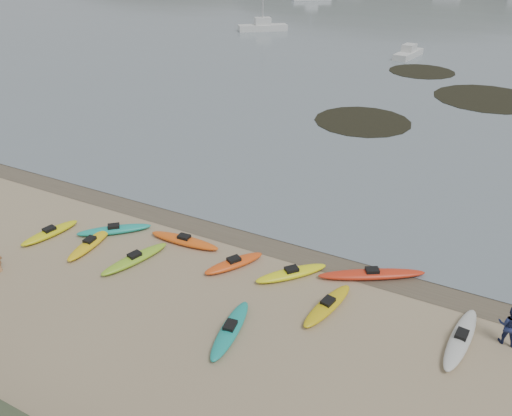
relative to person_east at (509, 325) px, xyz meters
The scene contains 6 objects.
ground 11.66m from the person_east, 168.30° to the left, with size 600.00×600.00×0.00m, color tan.
wet_sand 11.61m from the person_east, 169.76° to the left, with size 60.00×60.00×0.00m, color brown.
kayaks 11.24m from the person_east, behind, with size 20.06×9.00×0.34m.
person_east is the anchor object (origin of this frame).
kelp_mats 32.38m from the person_east, 104.19° to the left, with size 16.67×26.42×0.04m.
moored_boats 87.78m from the person_east, 95.24° to the left, with size 96.71×69.62×1.24m.
Camera 1 is at (9.72, -18.53, 12.90)m, focal length 35.00 mm.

